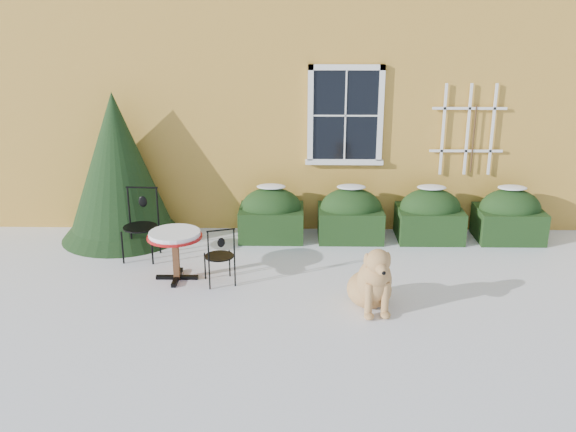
{
  "coord_description": "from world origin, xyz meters",
  "views": [
    {
      "loc": [
        0.15,
        -7.46,
        3.74
      ],
      "look_at": [
        0.0,
        1.0,
        0.9
      ],
      "focal_mm": 40.0,
      "sensor_mm": 36.0,
      "label": 1
    }
  ],
  "objects_px": {
    "patio_chair_far": "(141,224)",
    "evergreen_shrub": "(119,181)",
    "bistro_table": "(175,240)",
    "dog": "(373,283)",
    "patio_chair_near": "(220,255)"
  },
  "relations": [
    {
      "from": "evergreen_shrub",
      "to": "patio_chair_near",
      "type": "height_order",
      "value": "evergreen_shrub"
    },
    {
      "from": "bistro_table",
      "to": "patio_chair_far",
      "type": "distance_m",
      "value": 1.06
    },
    {
      "from": "evergreen_shrub",
      "to": "dog",
      "type": "relative_size",
      "value": 2.34
    },
    {
      "from": "dog",
      "to": "patio_chair_far",
      "type": "bearing_deg",
      "value": 143.6
    },
    {
      "from": "bistro_table",
      "to": "patio_chair_near",
      "type": "relative_size",
      "value": 0.9
    },
    {
      "from": "patio_chair_far",
      "to": "evergreen_shrub",
      "type": "bearing_deg",
      "value": 123.71
    },
    {
      "from": "patio_chair_far",
      "to": "bistro_table",
      "type": "bearing_deg",
      "value": -47.94
    },
    {
      "from": "evergreen_shrub",
      "to": "bistro_table",
      "type": "height_order",
      "value": "evergreen_shrub"
    },
    {
      "from": "patio_chair_near",
      "to": "bistro_table",
      "type": "bearing_deg",
      "value": -30.43
    },
    {
      "from": "evergreen_shrub",
      "to": "dog",
      "type": "distance_m",
      "value": 4.71
    },
    {
      "from": "evergreen_shrub",
      "to": "patio_chair_near",
      "type": "distance_m",
      "value": 2.68
    },
    {
      "from": "patio_chair_near",
      "to": "patio_chair_far",
      "type": "relative_size",
      "value": 0.79
    },
    {
      "from": "bistro_table",
      "to": "patio_chair_near",
      "type": "bearing_deg",
      "value": -12.59
    },
    {
      "from": "patio_chair_near",
      "to": "dog",
      "type": "bearing_deg",
      "value": 141.99
    },
    {
      "from": "bistro_table",
      "to": "dog",
      "type": "height_order",
      "value": "dog"
    }
  ]
}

